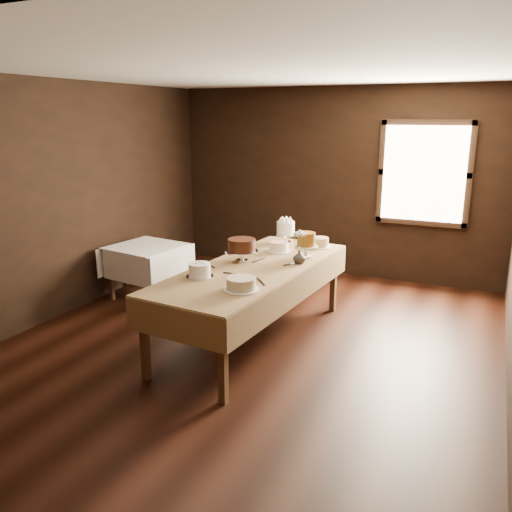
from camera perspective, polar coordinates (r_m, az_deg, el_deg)
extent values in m
cube|color=black|center=(5.61, -0.86, -9.89)|extent=(5.00, 6.00, 0.01)
cube|color=beige|center=(5.10, -1.00, 19.92)|extent=(5.00, 6.00, 0.01)
cube|color=black|center=(7.96, 8.52, 7.96)|extent=(5.00, 0.02, 2.80)
cube|color=black|center=(6.64, -20.90, 5.71)|extent=(0.02, 6.00, 2.80)
cube|color=#FFEABF|center=(7.62, 17.98, 8.60)|extent=(1.10, 0.05, 1.30)
cube|color=#452D1A|center=(4.92, -12.15, -9.12)|extent=(0.07, 0.07, 0.77)
cube|color=#452D1A|center=(6.86, 1.83, -1.74)|extent=(0.07, 0.07, 0.77)
cube|color=#452D1A|center=(4.44, -3.65, -11.59)|extent=(0.07, 0.07, 0.77)
cube|color=#452D1A|center=(6.52, 8.52, -2.81)|extent=(0.07, 0.07, 0.77)
cube|color=#452D1A|center=(5.49, -0.30, -1.48)|extent=(1.22, 2.72, 0.04)
cube|color=tan|center=(5.48, -0.30, -1.22)|extent=(1.28, 2.78, 0.01)
cube|color=#452D1A|center=(7.13, -15.64, -2.09)|extent=(0.05, 0.05, 0.66)
cube|color=#452D1A|center=(7.56, -11.88, -0.85)|extent=(0.05, 0.05, 0.66)
cube|color=#452D1A|center=(6.66, -11.78, -3.06)|extent=(0.05, 0.05, 0.66)
cube|color=#452D1A|center=(7.12, -8.03, -1.67)|extent=(0.05, 0.05, 0.66)
cube|color=#452D1A|center=(7.01, -11.99, 0.86)|extent=(0.87, 0.87, 0.04)
cube|color=white|center=(7.01, -12.00, 1.06)|extent=(0.96, 0.96, 0.01)
cylinder|color=silver|center=(6.49, 3.27, 2.00)|extent=(0.27, 0.27, 0.13)
cylinder|color=white|center=(6.46, 3.29, 3.21)|extent=(0.30, 0.30, 0.15)
cylinder|color=white|center=(6.33, 7.08, 1.03)|extent=(0.25, 0.25, 0.01)
cylinder|color=#D2BF8C|center=(6.32, 7.09, 1.55)|extent=(0.27, 0.27, 0.11)
cylinder|color=white|center=(6.09, 2.52, 0.55)|extent=(0.28, 0.28, 0.01)
cylinder|color=white|center=(6.07, 2.52, 1.03)|extent=(0.29, 0.29, 0.09)
cylinder|color=white|center=(5.84, 5.54, 0.54)|extent=(0.26, 0.26, 0.15)
cylinder|color=#9F5C16|center=(5.80, 5.58, 1.97)|extent=(0.20, 0.20, 0.15)
cylinder|color=silver|center=(5.66, -1.58, 0.07)|extent=(0.37, 0.37, 0.13)
cylinder|color=#3A190B|center=(5.63, -1.59, 1.36)|extent=(0.35, 0.35, 0.13)
cylinder|color=silver|center=(5.15, -6.19, -2.26)|extent=(0.28, 0.28, 0.01)
cylinder|color=white|center=(5.13, -6.22, -1.51)|extent=(0.26, 0.26, 0.13)
cylinder|color=white|center=(4.75, -1.64, -3.68)|extent=(0.33, 0.33, 0.01)
cylinder|color=beige|center=(4.74, -1.65, -3.02)|extent=(0.35, 0.35, 0.10)
cube|color=silver|center=(5.21, -1.91, -2.02)|extent=(0.24, 0.05, 0.01)
cube|color=silver|center=(4.93, 0.70, -3.02)|extent=(0.18, 0.20, 0.01)
cube|color=silver|center=(5.74, 0.63, -0.35)|extent=(0.08, 0.24, 0.01)
cube|color=silver|center=(5.61, 4.37, -0.77)|extent=(0.14, 0.22, 0.01)
cube|color=silver|center=(5.49, -4.93, -1.14)|extent=(0.21, 0.15, 0.01)
imported|color=#2D2823|center=(5.59, 4.79, -0.11)|extent=(0.18, 0.18, 0.14)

